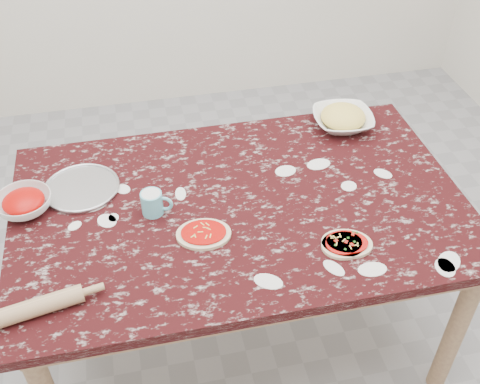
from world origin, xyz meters
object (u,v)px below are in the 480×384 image
pizza_tray (82,188)px  cheese_bowl (343,120)px  worktable (240,220)px  sauce_bowl (24,204)px  flour_mug (153,203)px  rolling_pin (36,307)px

pizza_tray → cheese_bowl: bearing=9.8°
worktable → sauce_bowl: sauce_bowl is taller
worktable → flour_mug: 0.33m
flour_mug → rolling_pin: flour_mug is taller
worktable → pizza_tray: pizza_tray is taller
flour_mug → worktable: bearing=-2.7°
pizza_tray → sauce_bowl: (-0.19, -0.07, 0.02)m
pizza_tray → rolling_pin: 0.56m
rolling_pin → cheese_bowl: bearing=31.2°
cheese_bowl → rolling_pin: (-1.20, -0.73, -0.00)m
sauce_bowl → flour_mug: size_ratio=1.76×
sauce_bowl → flour_mug: bearing=-13.8°
rolling_pin → pizza_tray: bearing=76.5°
pizza_tray → rolling_pin: (-0.13, -0.54, 0.02)m
pizza_tray → sauce_bowl: bearing=-159.4°
sauce_bowl → rolling_pin: bearing=-82.5°
pizza_tray → flour_mug: 0.31m
sauce_bowl → cheese_bowl: size_ratio=0.78×
worktable → rolling_pin: 0.77m
flour_mug → rolling_pin: (-0.38, -0.36, -0.02)m
cheese_bowl → rolling_pin: 1.40m
worktable → flour_mug: flour_mug is taller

